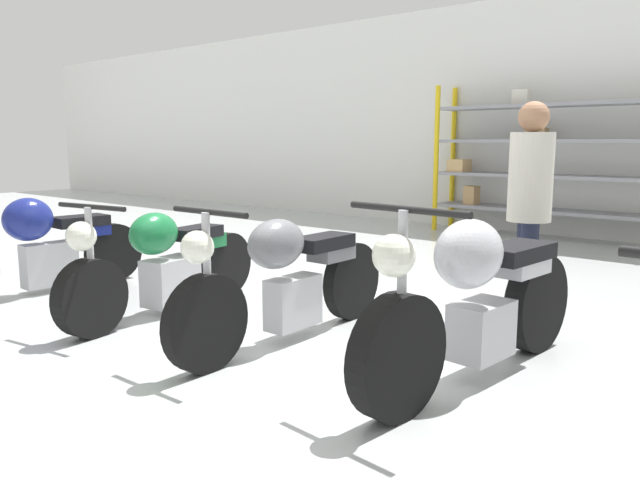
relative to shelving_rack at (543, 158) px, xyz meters
name	(u,v)px	position (x,y,z in m)	size (l,w,h in m)	color
ground_plane	(283,345)	(0.53, -6.09, -1.17)	(30.00, 30.00, 0.00)	#B2B7B7
back_wall	(591,115)	(0.53, 0.37, 0.63)	(30.00, 0.08, 3.60)	white
shelving_rack	(543,158)	(0.00, 0.00, 0.00)	(3.50, 0.63, 2.29)	yellow
motorcycle_blue	(42,244)	(-2.26, -6.43, -0.71)	(0.71, 2.01, 1.03)	black
motorcycle_green	(164,264)	(-0.79, -6.12, -0.76)	(0.69, 2.10, 0.97)	black
motorcycle_grey	(286,277)	(0.50, -6.02, -0.70)	(0.65, 2.14, 1.01)	black
motorcycle_silver	(477,298)	(1.85, -5.82, -0.67)	(0.73, 2.18, 1.10)	black
person_browsing	(530,197)	(1.66, -4.60, -0.17)	(0.44, 0.44, 1.71)	#1E2338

